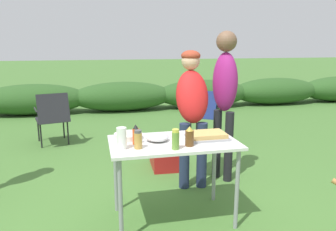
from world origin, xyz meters
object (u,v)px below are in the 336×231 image
(hot_sauce_bottle, at_px, (136,135))
(spice_jar, at_px, (138,140))
(mixing_bowl, at_px, (157,137))
(standing_person_in_dark_puffer, at_px, (225,90))
(folding_table, at_px, (173,150))
(relish_jar, at_px, (176,140))
(camp_chair_near_hedge, at_px, (204,112))
(standing_person_in_olive_jacket, at_px, (192,103))
(food_tray, at_px, (207,136))
(plate_stack, at_px, (128,136))
(paper_cup_stack, at_px, (122,138))
(beer_bottle, at_px, (189,137))
(cooler_box, at_px, (164,154))
(camp_chair_green_behind_table, at_px, (53,116))

(hot_sauce_bottle, distance_m, spice_jar, 0.13)
(mixing_bowl, distance_m, hot_sauce_bottle, 0.20)
(standing_person_in_dark_puffer, bearing_deg, folding_table, -77.17)
(relish_jar, relative_size, camp_chair_near_hedge, 0.20)
(standing_person_in_olive_jacket, bearing_deg, relish_jar, -108.30)
(folding_table, bearing_deg, standing_person_in_dark_puffer, 44.43)
(folding_table, height_order, food_tray, food_tray)
(spice_jar, height_order, camp_chair_near_hedge, spice_jar)
(plate_stack, relative_size, standing_person_in_dark_puffer, 0.15)
(hot_sauce_bottle, relative_size, relish_jar, 1.02)
(relish_jar, relative_size, standing_person_in_dark_puffer, 0.10)
(standing_person_in_olive_jacket, height_order, camp_chair_near_hedge, standing_person_in_olive_jacket)
(paper_cup_stack, relative_size, beer_bottle, 1.06)
(camp_chair_near_hedge, xyz_separation_m, cooler_box, (-0.91, -1.09, -0.30))
(plate_stack, height_order, standing_person_in_olive_jacket, standing_person_in_olive_jacket)
(food_tray, xyz_separation_m, camp_chair_green_behind_table, (-1.61, 2.59, -0.30))
(paper_cup_stack, xyz_separation_m, hot_sauce_bottle, (0.13, 0.11, -0.01))
(camp_chair_green_behind_table, bearing_deg, camp_chair_near_hedge, -19.45)
(folding_table, xyz_separation_m, hot_sauce_bottle, (-0.33, -0.01, 0.16))
(hot_sauce_bottle, xyz_separation_m, beer_bottle, (0.42, -0.15, -0.00))
(folding_table, distance_m, standing_person_in_dark_puffer, 1.16)
(plate_stack, relative_size, beer_bottle, 1.51)
(mixing_bowl, xyz_separation_m, hot_sauce_bottle, (-0.19, -0.04, 0.05))
(hot_sauce_bottle, bearing_deg, plate_stack, 105.45)
(food_tray, xyz_separation_m, plate_stack, (-0.69, 0.15, -0.00))
(paper_cup_stack, height_order, standing_person_in_dark_puffer, standing_person_in_dark_puffer)
(standing_person_in_olive_jacket, bearing_deg, plate_stack, -137.81)
(food_tray, bearing_deg, cooler_box, 95.49)
(folding_table, distance_m, mixing_bowl, 0.18)
(folding_table, distance_m, beer_bottle, 0.24)
(food_tray, height_order, hot_sauce_bottle, hot_sauce_bottle)
(folding_table, height_order, camp_chair_green_behind_table, camp_chair_green_behind_table)
(plate_stack, relative_size, spice_jar, 1.65)
(food_tray, bearing_deg, hot_sauce_bottle, -178.35)
(paper_cup_stack, bearing_deg, spice_jar, -7.28)
(folding_table, height_order, standing_person_in_dark_puffer, standing_person_in_dark_puffer)
(beer_bottle, bearing_deg, camp_chair_green_behind_table, 116.91)
(standing_person_in_dark_puffer, bearing_deg, food_tray, -63.36)
(folding_table, xyz_separation_m, camp_chair_near_hedge, (1.10, 2.36, -0.20))
(food_tray, bearing_deg, relish_jar, -146.47)
(mixing_bowl, height_order, standing_person_in_olive_jacket, standing_person_in_olive_jacket)
(cooler_box, bearing_deg, beer_bottle, -0.98)
(relish_jar, bearing_deg, camp_chair_green_behind_table, 114.20)
(folding_table, bearing_deg, cooler_box, 81.51)
(hot_sauce_bottle, xyz_separation_m, spice_jar, (0.00, -0.13, -0.01))
(folding_table, xyz_separation_m, spice_jar, (-0.32, -0.13, 0.15))
(folding_table, height_order, standing_person_in_olive_jacket, standing_person_in_olive_jacket)
(folding_table, relative_size, standing_person_in_dark_puffer, 0.65)
(food_tray, height_order, cooler_box, food_tray)
(relish_jar, height_order, camp_chair_near_hedge, relish_jar)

